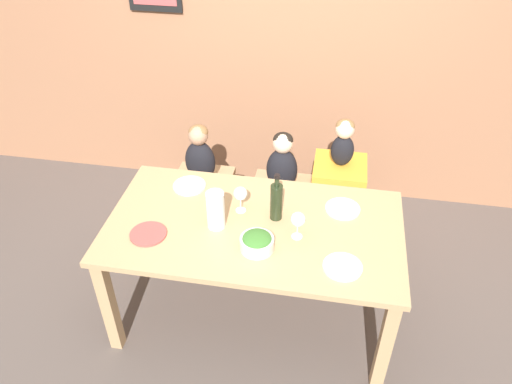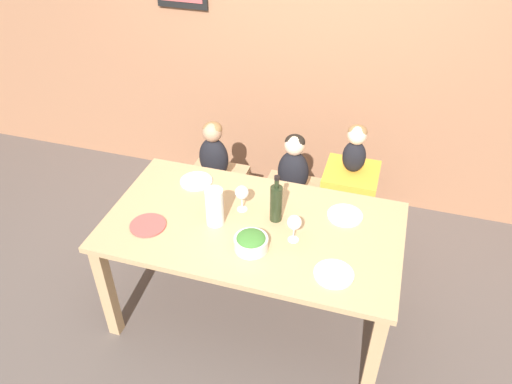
# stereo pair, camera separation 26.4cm
# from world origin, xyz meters

# --- Properties ---
(ground_plane) EXTENTS (14.00, 14.00, 0.00)m
(ground_plane) POSITION_xyz_m (0.00, 0.00, 0.00)
(ground_plane) COLOR #564C47
(wall_back) EXTENTS (10.00, 0.09, 2.70)m
(wall_back) POSITION_xyz_m (-0.00, 1.45, 1.35)
(wall_back) COLOR #9E6B4C
(wall_back) RESTS_ON ground_plane
(dining_table) EXTENTS (1.67, 0.91, 0.75)m
(dining_table) POSITION_xyz_m (0.00, 0.00, 0.65)
(dining_table) COLOR tan
(dining_table) RESTS_ON ground_plane
(chair_far_left) EXTENTS (0.42, 0.42, 0.46)m
(chair_far_left) POSITION_xyz_m (-0.52, 0.74, 0.39)
(chair_far_left) COLOR silver
(chair_far_left) RESTS_ON ground_plane
(chair_far_center) EXTENTS (0.42, 0.42, 0.46)m
(chair_far_center) POSITION_xyz_m (0.06, 0.74, 0.39)
(chair_far_center) COLOR silver
(chair_far_center) RESTS_ON ground_plane
(chair_right_highchair) EXTENTS (0.35, 0.36, 0.71)m
(chair_right_highchair) POSITION_xyz_m (0.46, 0.74, 0.56)
(chair_right_highchair) COLOR silver
(chair_right_highchair) RESTS_ON ground_plane
(person_child_left) EXTENTS (0.22, 0.15, 0.45)m
(person_child_left) POSITION_xyz_m (-0.52, 0.74, 0.69)
(person_child_left) COLOR black
(person_child_left) RESTS_ON chair_far_left
(person_child_center) EXTENTS (0.22, 0.15, 0.45)m
(person_child_center) POSITION_xyz_m (0.06, 0.74, 0.69)
(person_child_center) COLOR black
(person_child_center) RESTS_ON chair_far_center
(person_baby_right) EXTENTS (0.15, 0.13, 0.34)m
(person_baby_right) POSITION_xyz_m (0.46, 0.74, 0.91)
(person_baby_right) COLOR black
(person_baby_right) RESTS_ON chair_right_highchair
(wine_bottle) EXTENTS (0.07, 0.07, 0.30)m
(wine_bottle) POSITION_xyz_m (0.11, 0.08, 0.87)
(wine_bottle) COLOR #232D19
(wine_bottle) RESTS_ON dining_table
(paper_towel_roll) EXTENTS (0.10, 0.10, 0.23)m
(paper_towel_roll) POSITION_xyz_m (-0.21, -0.05, 0.86)
(paper_towel_roll) COLOR white
(paper_towel_roll) RESTS_ON dining_table
(wine_glass_near) EXTENTS (0.08, 0.08, 0.17)m
(wine_glass_near) POSITION_xyz_m (0.25, -0.06, 0.87)
(wine_glass_near) COLOR white
(wine_glass_near) RESTS_ON dining_table
(wine_glass_far) EXTENTS (0.08, 0.08, 0.17)m
(wine_glass_far) POSITION_xyz_m (-0.10, 0.11, 0.87)
(wine_glass_far) COLOR white
(wine_glass_far) RESTS_ON dining_table
(salad_bowl_large) EXTENTS (0.18, 0.18, 0.10)m
(salad_bowl_large) POSITION_xyz_m (0.05, -0.19, 0.79)
(salad_bowl_large) COLOR silver
(salad_bowl_large) RESTS_ON dining_table
(dinner_plate_front_left) EXTENTS (0.20, 0.20, 0.01)m
(dinner_plate_front_left) POSITION_xyz_m (-0.56, -0.19, 0.75)
(dinner_plate_front_left) COLOR #D14C47
(dinner_plate_front_left) RESTS_ON dining_table
(dinner_plate_back_left) EXTENTS (0.20, 0.20, 0.01)m
(dinner_plate_back_left) POSITION_xyz_m (-0.46, 0.29, 0.75)
(dinner_plate_back_left) COLOR silver
(dinner_plate_back_left) RESTS_ON dining_table
(dinner_plate_back_right) EXTENTS (0.20, 0.20, 0.01)m
(dinner_plate_back_right) POSITION_xyz_m (0.49, 0.22, 0.75)
(dinner_plate_back_right) COLOR silver
(dinner_plate_back_right) RESTS_ON dining_table
(dinner_plate_front_right) EXTENTS (0.20, 0.20, 0.01)m
(dinner_plate_front_right) POSITION_xyz_m (0.50, -0.25, 0.75)
(dinner_plate_front_right) COLOR silver
(dinner_plate_front_right) RESTS_ON dining_table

